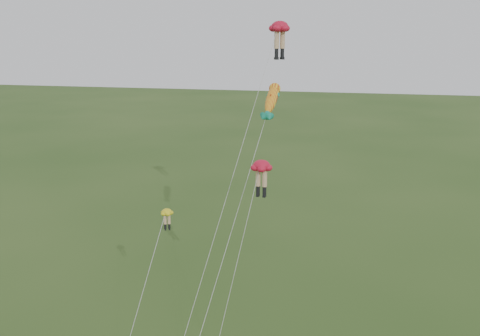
# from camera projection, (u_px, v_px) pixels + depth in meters

# --- Properties ---
(legs_kite_red_high) EXTENTS (5.76, 14.02, 21.03)m
(legs_kite_red_high) POSITION_uv_depth(u_px,v_px,m) (279.00, 32.00, 40.95)
(legs_kite_red_high) COLOR red
(legs_kite_red_high) RESTS_ON ground
(legs_kite_red_mid) EXTENTS (3.32, 3.86, 12.60)m
(legs_kite_red_mid) POSITION_uv_depth(u_px,v_px,m) (261.00, 171.00, 33.06)
(legs_kite_red_mid) COLOR red
(legs_kite_red_mid) RESTS_ON ground
(legs_kite_yellow) EXTENTS (2.29, 5.90, 9.51)m
(legs_kite_yellow) POSITION_uv_depth(u_px,v_px,m) (164.00, 225.00, 33.39)
(legs_kite_yellow) COLOR yellow
(legs_kite_yellow) RESTS_ON ground
(fish_kite) EXTENTS (3.90, 12.97, 16.87)m
(fish_kite) POSITION_uv_depth(u_px,v_px,m) (271.00, 99.00, 38.55)
(fish_kite) COLOR yellow
(fish_kite) RESTS_ON ground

